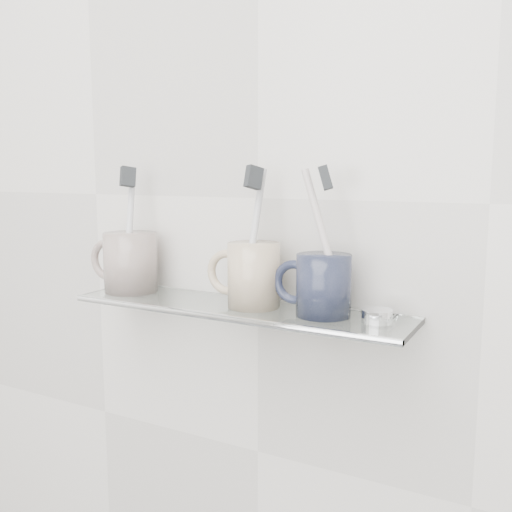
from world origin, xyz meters
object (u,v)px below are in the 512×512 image
Objects in this scene: mug_left at (131,262)px; mug_center at (254,275)px; mug_right at (324,285)px; shelf_glass at (237,308)px.

mug_left is 0.22m from mug_center.
mug_left is 0.33m from mug_right.
mug_right is at bearing -22.28° from mug_left.
mug_right is (0.33, 0.00, -0.01)m from mug_left.
shelf_glass is 0.06m from mug_center.
mug_left is 1.03× the size of mug_center.
mug_right is (0.13, 0.00, 0.04)m from shelf_glass.
mug_center is at bearing 11.91° from shelf_glass.
shelf_glass is at bearing -172.15° from mug_right.
mug_left reaches higher than mug_center.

